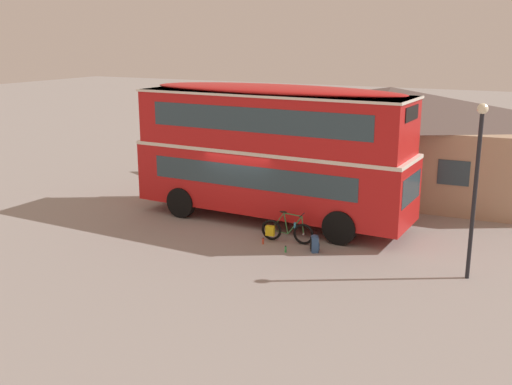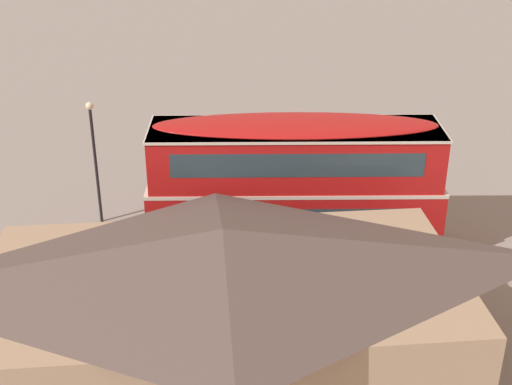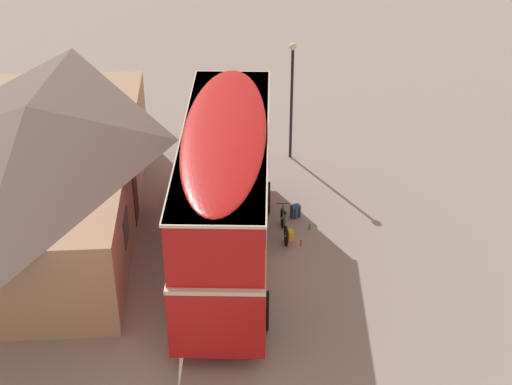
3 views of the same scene
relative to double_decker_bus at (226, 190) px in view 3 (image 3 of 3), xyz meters
The scene contains 8 objects.
ground_plane 2.80m from the double_decker_bus, 139.69° to the right, with size 120.00×120.00×0.00m, color gray.
double_decker_bus is the anchor object (origin of this frame).
touring_bicycle 3.26m from the double_decker_bus, 53.39° to the right, with size 1.76×0.54×1.01m.
backpack_on_ground 4.18m from the double_decker_bus, 41.66° to the right, with size 0.34×0.37×0.53m.
water_bottle_red_squeeze 3.59m from the double_decker_bus, 70.06° to the right, with size 0.07×0.07×0.22m.
water_bottle_green_metal 4.15m from the double_decker_bus, 56.57° to the right, with size 0.06×0.06×0.21m.
pub_building 6.79m from the double_decker_bus, 69.40° to the left, with size 12.90×7.36×4.34m.
street_lamp 7.40m from the double_decker_bus, 18.31° to the right, with size 0.28×0.28×4.72m.
Camera 3 is at (-18.96, -0.12, 14.33)m, focal length 53.50 mm.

